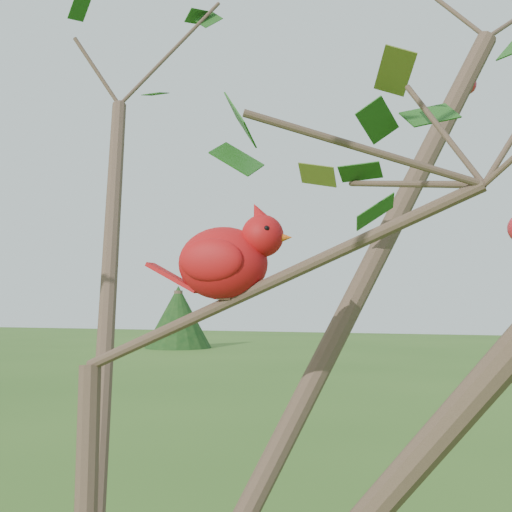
% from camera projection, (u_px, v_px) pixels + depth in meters
% --- Properties ---
extents(crabapple_tree, '(2.35, 2.05, 2.95)m').
position_uv_depth(crabapple_tree, '(90.00, 252.00, 0.99)').
color(crabapple_tree, '#3C2B20').
rests_on(crabapple_tree, ground).
extents(cardinal, '(0.22, 0.12, 0.15)m').
position_uv_depth(cardinal, '(228.00, 259.00, 1.04)').
color(cardinal, red).
rests_on(cardinal, ground).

